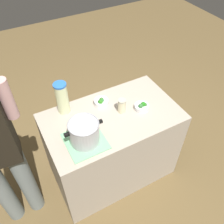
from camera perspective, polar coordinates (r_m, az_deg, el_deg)
name	(u,v)px	position (r m, az deg, el deg)	size (l,w,h in m)	color
ground_plane	(112,170)	(2.78, 0.00, -13.47)	(8.00, 8.00, 0.00)	brown
counter_slab	(112,146)	(2.42, 0.00, -8.11)	(1.19, 0.69, 0.87)	#A79B89
dish_cloth	(85,141)	(1.92, -6.31, -6.80)	(0.30, 0.32, 0.01)	#77BE88
cooking_pot	(84,132)	(1.83, -6.57, -4.75)	(0.31, 0.24, 0.20)	#B7B7BC
lemonade_pitcher	(62,98)	(2.07, -11.68, 3.24)	(0.11, 0.11, 0.30)	beige
mason_jar	(122,106)	(2.09, 2.32, 1.51)	(0.07, 0.07, 0.13)	beige
broccoli_bowl_front	(101,102)	(2.18, -2.56, 2.45)	(0.13, 0.13, 0.07)	silver
broccoli_bowl_center	(142,107)	(2.15, 7.07, 1.29)	(0.13, 0.13, 0.07)	silver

